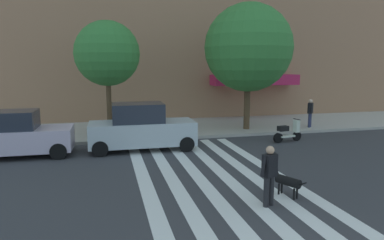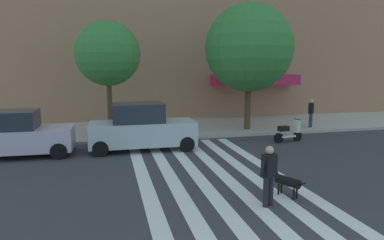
{
  "view_description": "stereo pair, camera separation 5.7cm",
  "coord_description": "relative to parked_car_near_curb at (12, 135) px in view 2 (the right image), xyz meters",
  "views": [
    {
      "loc": [
        -3.53,
        -2.6,
        3.7
      ],
      "look_at": [
        -0.62,
        9.07,
        1.81
      ],
      "focal_mm": 32.39,
      "sensor_mm": 36.0,
      "label": 1
    },
    {
      "loc": [
        -3.47,
        -2.61,
        3.7
      ],
      "look_at": [
        -0.62,
        9.07,
        1.81
      ],
      "focal_mm": 32.39,
      "sensor_mm": 36.0,
      "label": 2
    }
  ],
  "objects": [
    {
      "name": "ground_plane",
      "position": [
        7.32,
        -5.49,
        -0.9
      ],
      "size": [
        160.0,
        160.0,
        0.0
      ],
      "primitive_type": "plane",
      "color": "#353538"
    },
    {
      "name": "sidewalk_far",
      "position": [
        7.32,
        4.58,
        -0.82
      ],
      "size": [
        80.0,
        6.0,
        0.15
      ],
      "primitive_type": "cube",
      "color": "#ACA599",
      "rests_on": "ground_plane"
    },
    {
      "name": "crosswalk_stripes",
      "position": [
        7.15,
        -5.49,
        -0.89
      ],
      "size": [
        4.95,
        13.55,
        0.01
      ],
      "color": "silver",
      "rests_on": "ground_plane"
    },
    {
      "name": "parked_car_near_curb",
      "position": [
        0.0,
        0.0,
        0.0
      ],
      "size": [
        4.64,
        1.92,
        1.9
      ],
      "color": "#BFAFC2",
      "rests_on": "ground_plane"
    },
    {
      "name": "parked_car_behind_first",
      "position": [
        5.26,
        0.0,
        0.07
      ],
      "size": [
        4.62,
        1.94,
        2.08
      ],
      "color": "#AEB9BD",
      "rests_on": "ground_plane"
    },
    {
      "name": "parked_scooter",
      "position": [
        12.38,
        -0.14,
        -0.42
      ],
      "size": [
        1.63,
        0.59,
        1.11
      ],
      "color": "black",
      "rests_on": "ground_plane"
    },
    {
      "name": "street_tree_nearest",
      "position": [
        3.93,
        3.15,
        3.4
      ],
      "size": [
        3.3,
        3.3,
        5.82
      ],
      "color": "#4C3823",
      "rests_on": "sidewalk_far"
    },
    {
      "name": "street_tree_middle",
      "position": [
        11.47,
        2.87,
        3.77
      ],
      "size": [
        4.83,
        4.83,
        6.95
      ],
      "color": "#4C3823",
      "rests_on": "sidewalk_far"
    },
    {
      "name": "pedestrian_dog_walker",
      "position": [
        7.89,
        -7.14,
        0.03
      ],
      "size": [
        0.68,
        0.38,
        1.64
      ],
      "color": "black",
      "rests_on": "ground_plane"
    },
    {
      "name": "dog_on_leash",
      "position": [
        8.71,
        -6.6,
        -0.45
      ],
      "size": [
        0.6,
        1.08,
        0.65
      ],
      "color": "black",
      "rests_on": "ground_plane"
    },
    {
      "name": "pedestrian_bystander",
      "position": [
        15.28,
        2.52,
        0.18
      ],
      "size": [
        0.57,
        0.55,
        1.64
      ],
      "color": "#282D4C",
      "rests_on": "sidewalk_far"
    }
  ]
}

